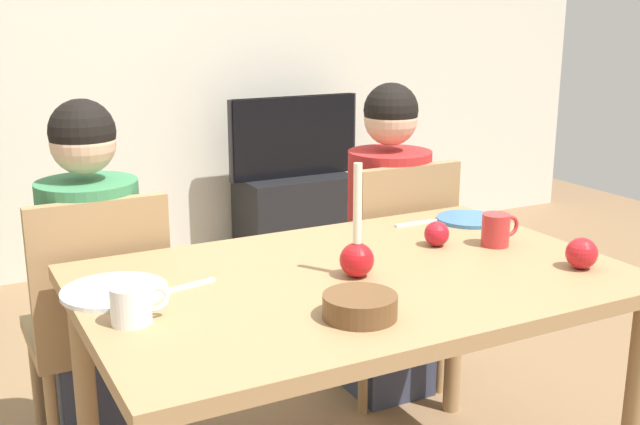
# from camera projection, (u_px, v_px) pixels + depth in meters

# --- Properties ---
(back_wall) EXTENTS (6.40, 0.10, 2.60)m
(back_wall) POSITION_uv_depth(u_px,v_px,m) (111.00, 32.00, 4.09)
(back_wall) COLOR beige
(back_wall) RESTS_ON ground
(dining_table) EXTENTS (1.40, 0.90, 0.75)m
(dining_table) POSITION_uv_depth(u_px,v_px,m) (355.00, 304.00, 2.03)
(dining_table) COLOR #99754C
(dining_table) RESTS_ON ground
(chair_left) EXTENTS (0.40, 0.40, 0.90)m
(chair_left) POSITION_uv_depth(u_px,v_px,m) (99.00, 317.00, 2.34)
(chair_left) COLOR #99754C
(chair_left) RESTS_ON ground
(chair_right) EXTENTS (0.40, 0.40, 0.90)m
(chair_right) POSITION_uv_depth(u_px,v_px,m) (392.00, 265.00, 2.82)
(chair_right) COLOR #99754C
(chair_right) RESTS_ON ground
(person_left_child) EXTENTS (0.30, 0.30, 1.17)m
(person_left_child) POSITION_uv_depth(u_px,v_px,m) (95.00, 296.00, 2.36)
(person_left_child) COLOR #33384C
(person_left_child) RESTS_ON ground
(person_right_child) EXTENTS (0.30, 0.30, 1.17)m
(person_right_child) POSITION_uv_depth(u_px,v_px,m) (388.00, 248.00, 2.83)
(person_right_child) COLOR #33384C
(person_right_child) RESTS_ON ground
(tv_stand) EXTENTS (0.64, 0.40, 0.48)m
(tv_stand) POSITION_uv_depth(u_px,v_px,m) (295.00, 216.00, 4.53)
(tv_stand) COLOR black
(tv_stand) RESTS_ON ground
(tv) EXTENTS (0.79, 0.05, 0.46)m
(tv) POSITION_uv_depth(u_px,v_px,m) (294.00, 137.00, 4.41)
(tv) COLOR black
(tv) RESTS_ON tv_stand
(candle_centerpiece) EXTENTS (0.09, 0.09, 0.30)m
(candle_centerpiece) POSITION_uv_depth(u_px,v_px,m) (357.00, 253.00, 1.98)
(candle_centerpiece) COLOR red
(candle_centerpiece) RESTS_ON dining_table
(plate_left) EXTENTS (0.26, 0.26, 0.01)m
(plate_left) POSITION_uv_depth(u_px,v_px,m) (114.00, 291.00, 1.87)
(plate_left) COLOR silver
(plate_left) RESTS_ON dining_table
(plate_right) EXTENTS (0.21, 0.21, 0.01)m
(plate_right) POSITION_uv_depth(u_px,v_px,m) (469.00, 219.00, 2.51)
(plate_right) COLOR teal
(plate_right) RESTS_ON dining_table
(mug_left) EXTENTS (0.13, 0.09, 0.09)m
(mug_left) POSITION_uv_depth(u_px,v_px,m) (132.00, 305.00, 1.69)
(mug_left) COLOR white
(mug_left) RESTS_ON dining_table
(mug_right) EXTENTS (0.13, 0.08, 0.09)m
(mug_right) POSITION_uv_depth(u_px,v_px,m) (497.00, 230.00, 2.24)
(mug_right) COLOR #B72D2D
(mug_right) RESTS_ON dining_table
(fork_left) EXTENTS (0.18, 0.05, 0.01)m
(fork_left) POSITION_uv_depth(u_px,v_px,m) (183.00, 287.00, 1.90)
(fork_left) COLOR silver
(fork_left) RESTS_ON dining_table
(fork_right) EXTENTS (0.18, 0.02, 0.01)m
(fork_right) POSITION_uv_depth(u_px,v_px,m) (420.00, 223.00, 2.48)
(fork_right) COLOR silver
(fork_right) RESTS_ON dining_table
(bowl_walnuts) EXTENTS (0.17, 0.17, 0.05)m
(bowl_walnuts) POSITION_uv_depth(u_px,v_px,m) (360.00, 306.00, 1.72)
(bowl_walnuts) COLOR brown
(bowl_walnuts) RESTS_ON dining_table
(apple_near_candle) EXTENTS (0.07, 0.07, 0.07)m
(apple_near_candle) POSITION_uv_depth(u_px,v_px,m) (437.00, 234.00, 2.24)
(apple_near_candle) COLOR #B01621
(apple_near_candle) RESTS_ON dining_table
(apple_by_left_plate) EXTENTS (0.08, 0.08, 0.08)m
(apple_by_left_plate) POSITION_uv_depth(u_px,v_px,m) (582.00, 253.00, 2.04)
(apple_by_left_plate) COLOR red
(apple_by_left_plate) RESTS_ON dining_table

